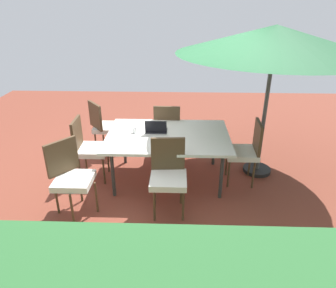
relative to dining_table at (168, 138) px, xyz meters
name	(u,v)px	position (x,y,z in m)	size (l,w,h in m)	color
ground_plane	(168,179)	(0.00, 0.00, -0.71)	(10.00, 10.00, 0.02)	brown
dining_table	(168,138)	(0.00, 0.00, 0.00)	(1.81, 1.28, 0.75)	silver
patio_umbrella	(275,40)	(-1.45, -0.27, 1.36)	(2.73, 2.73, 2.26)	#4C4C4C
chair_southeast	(104,125)	(1.16, -0.85, -0.15)	(0.58, 0.58, 0.98)	silver
chair_northeast	(70,175)	(1.21, 0.86, -0.15)	(0.58, 0.58, 0.98)	silver
chair_west	(246,149)	(-1.16, 0.04, -0.15)	(0.47, 0.46, 0.98)	silver
chair_north	(168,173)	(-0.03, 0.78, -0.15)	(0.46, 0.47, 0.98)	silver
chair_south	(168,127)	(0.04, -0.78, -0.15)	(0.46, 0.47, 0.98)	silver
chair_east	(88,146)	(1.21, 0.02, -0.15)	(0.47, 0.46, 0.98)	silver
laptop	(156,129)	(0.18, -0.09, 0.09)	(0.33, 0.25, 0.21)	#2D2D33
cup	(135,130)	(0.50, -0.06, 0.09)	(0.07, 0.07, 0.09)	white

